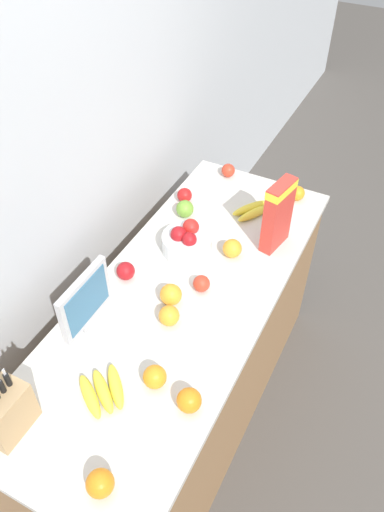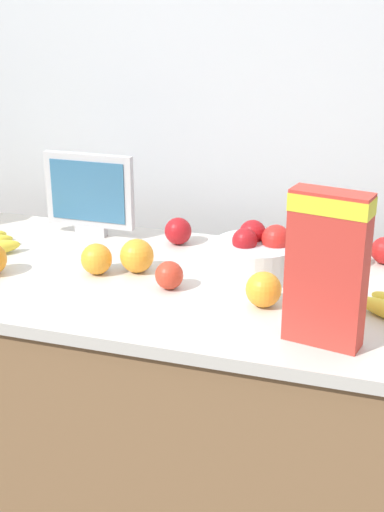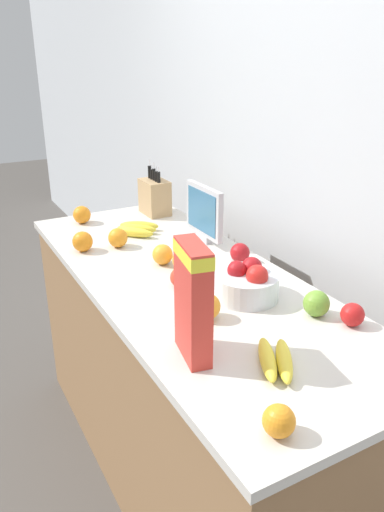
{
  "view_description": "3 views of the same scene",
  "coord_description": "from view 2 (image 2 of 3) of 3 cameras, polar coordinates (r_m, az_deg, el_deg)",
  "views": [
    {
      "loc": [
        -1.18,
        -0.65,
        2.44
      ],
      "look_at": [
        0.09,
        -0.0,
        1.07
      ],
      "focal_mm": 35.0,
      "sensor_mm": 36.0,
      "label": 1
    },
    {
      "loc": [
        0.6,
        -1.57,
        1.63
      ],
      "look_at": [
        0.09,
        0.02,
        0.99
      ],
      "focal_mm": 50.0,
      "sensor_mm": 36.0,
      "label": 2
    },
    {
      "loc": [
        1.48,
        -0.79,
        1.71
      ],
      "look_at": [
        -0.05,
        0.05,
        0.98
      ],
      "focal_mm": 35.0,
      "sensor_mm": 36.0,
      "label": 3
    }
  ],
  "objects": [
    {
      "name": "counter",
      "position": [
        2.04,
        -2.77,
        -13.73
      ],
      "size": [
        1.84,
        0.71,
        0.93
      ],
      "color": "olive",
      "rests_on": "ground_plane"
    },
    {
      "name": "orange_back_center",
      "position": [
        1.84,
        -7.65,
        -0.24
      ],
      "size": [
        0.08,
        0.08,
        0.08
      ],
      "primitive_type": "sphere",
      "color": "orange",
      "rests_on": "counter"
    },
    {
      "name": "fruit_bowl",
      "position": [
        1.83,
        5.21,
        0.16
      ],
      "size": [
        0.22,
        0.22,
        0.13
      ],
      "color": "silver",
      "rests_on": "counter"
    },
    {
      "name": "small_monitor",
      "position": [
        2.1,
        -8.22,
        5.05
      ],
      "size": [
        0.27,
        0.03,
        0.25
      ],
      "color": "#B7B7BC",
      "rests_on": "counter"
    },
    {
      "name": "cereal_box",
      "position": [
        1.45,
        10.76,
        -0.55
      ],
      "size": [
        0.17,
        0.09,
        0.33
      ],
      "rotation": [
        0.0,
        0.0,
        -0.2
      ],
      "color": "red",
      "rests_on": "counter"
    },
    {
      "name": "orange_near_bowl",
      "position": [
        1.84,
        -4.44,
        0.02
      ],
      "size": [
        0.09,
        0.09,
        0.09
      ],
      "primitive_type": "sphere",
      "color": "orange",
      "rests_on": "counter"
    },
    {
      "name": "apple_by_knife_block",
      "position": [
        1.91,
        12.1,
        0.37
      ],
      "size": [
        0.08,
        0.08,
        0.08
      ],
      "primitive_type": "sphere",
      "color": "#6B9E33",
      "rests_on": "counter"
    },
    {
      "name": "orange_front_center",
      "position": [
        1.65,
        5.74,
        -2.68
      ],
      "size": [
        0.08,
        0.08,
        0.08
      ],
      "primitive_type": "sphere",
      "color": "orange",
      "rests_on": "counter"
    },
    {
      "name": "apple_rear",
      "position": [
        1.74,
        -1.84,
        -1.55
      ],
      "size": [
        0.07,
        0.07,
        0.07
      ],
      "primitive_type": "sphere",
      "color": "red",
      "rests_on": "counter"
    },
    {
      "name": "apple_front",
      "position": [
        2.03,
        -1.12,
        2.01
      ],
      "size": [
        0.08,
        0.08,
        0.08
      ],
      "primitive_type": "sphere",
      "color": "#A31419",
      "rests_on": "counter"
    },
    {
      "name": "wall_back",
      "position": [
        2.25,
        2.04,
        12.56
      ],
      "size": [
        9.0,
        0.06,
        2.6
      ],
      "color": "silver",
      "rests_on": "ground_plane"
    }
  ]
}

